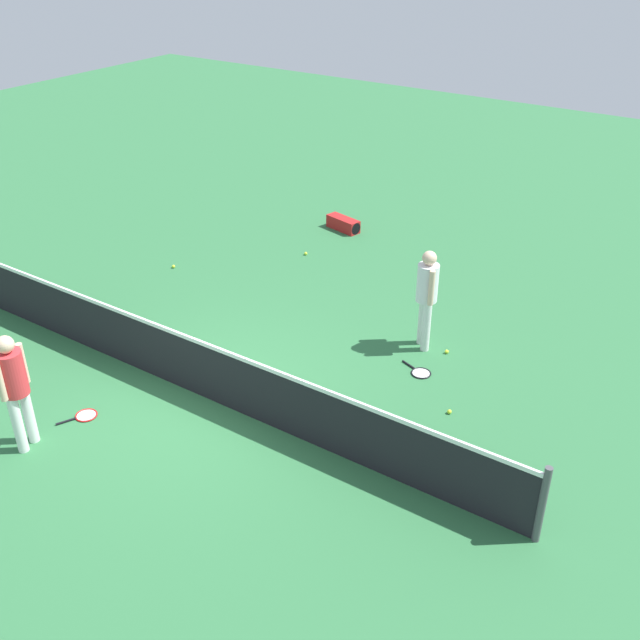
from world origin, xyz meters
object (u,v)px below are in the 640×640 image
player_far_side (14,383)px  equipment_bag (344,224)px  tennis_ball_baseline (449,412)px  tennis_ball_midcourt (306,254)px  tennis_ball_near_player (447,352)px  tennis_racket_far_player (84,416)px  tennis_ball_stray_left (173,266)px  tennis_ball_by_net (364,434)px  player_near_side (427,291)px  tennis_racket_near_player (420,372)px

player_far_side → equipment_bag: 8.69m
tennis_ball_baseline → player_far_side: bearing=40.9°
tennis_ball_midcourt → tennis_ball_baseline: same height
player_far_side → tennis_ball_near_player: player_far_side is taller
tennis_racket_far_player → tennis_ball_midcourt: size_ratio=9.09×
tennis_ball_near_player → tennis_ball_stray_left: same height
tennis_ball_midcourt → tennis_ball_stray_left: (1.83, 1.97, 0.00)m
tennis_racket_far_player → tennis_ball_by_net: bearing=-152.5°
player_near_side → tennis_ball_midcourt: (3.64, -1.86, -0.98)m
tennis_ball_stray_left → tennis_racket_near_player: bearing=173.9°
tennis_ball_near_player → tennis_ball_stray_left: 5.89m
player_near_side → tennis_racket_far_player: 5.46m
tennis_ball_by_net → equipment_bag: equipment_bag is taller
tennis_racket_far_player → tennis_ball_near_player: (-3.53, -4.40, 0.02)m
tennis_racket_near_player → tennis_ball_baseline: (-0.83, 0.70, 0.02)m
tennis_ball_stray_left → tennis_ball_by_net: bearing=157.5°
player_near_side → tennis_ball_baseline: bearing=129.0°
player_near_side → tennis_racket_near_player: player_near_side is taller
tennis_ball_baseline → equipment_bag: bearing=-45.0°
tennis_ball_baseline → equipment_bag: (4.84, -4.84, 0.11)m
tennis_racket_far_player → tennis_ball_by_net: tennis_ball_by_net is taller
tennis_racket_near_player → tennis_ball_near_player: bearing=-97.3°
tennis_racket_far_player → tennis_ball_midcourt: tennis_ball_midcourt is taller
tennis_racket_far_player → tennis_ball_by_net: 3.97m
player_far_side → equipment_bag: (0.47, -8.64, -0.87)m
equipment_bag → tennis_racket_far_player: bearing=94.2°
tennis_ball_stray_left → tennis_racket_far_player: bearing=118.9°
tennis_ball_near_player → tennis_ball_stray_left: bearing=1.3°
equipment_bag → player_near_side: bearing=137.2°
tennis_ball_near_player → tennis_ball_midcourt: bearing=-24.4°
player_far_side → tennis_ball_midcourt: 7.16m
tennis_ball_midcourt → tennis_ball_baseline: (-4.79, 3.29, 0.00)m
tennis_ball_stray_left → equipment_bag: bearing=-116.8°
tennis_racket_far_player → tennis_ball_baseline: (-4.26, -2.95, 0.02)m
tennis_ball_by_net → player_far_side: bearing=36.3°
tennis_ball_baseline → equipment_bag: 6.85m
player_far_side → equipment_bag: size_ratio=2.02×
tennis_ball_near_player → equipment_bag: (4.11, -3.40, 0.11)m
tennis_ball_near_player → equipment_bag: 5.33m
tennis_ball_midcourt → tennis_racket_far_player: bearing=94.9°
player_near_side → tennis_ball_near_player: (-0.43, -0.01, -0.98)m
player_far_side → equipment_bag: player_far_side is taller
tennis_ball_by_net → tennis_ball_midcourt: same height
tennis_ball_near_player → tennis_ball_baseline: same height
tennis_racket_far_player → player_far_side: bearing=82.3°
player_far_side → tennis_racket_far_player: bearing=-97.7°
tennis_ball_near_player → tennis_ball_baseline: (-0.73, 1.45, 0.00)m
tennis_racket_far_player → tennis_ball_stray_left: bearing=-61.1°
tennis_ball_baseline → tennis_ball_by_net: bearing=56.5°
player_far_side → tennis_racket_near_player: bearing=-128.3°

